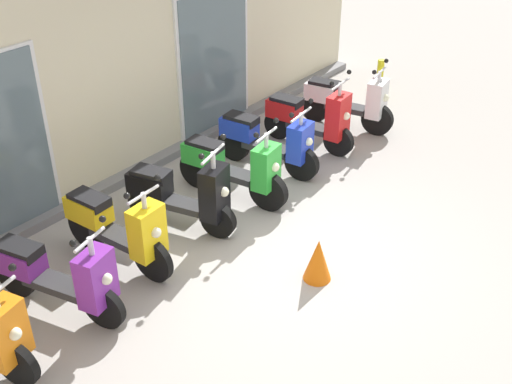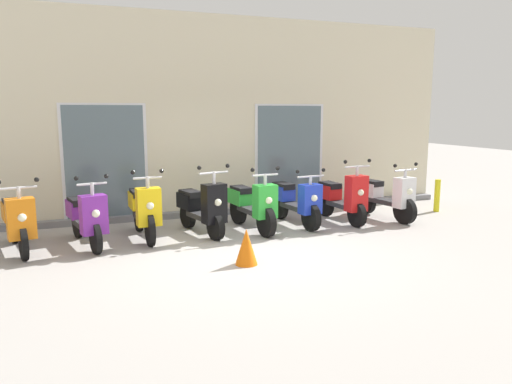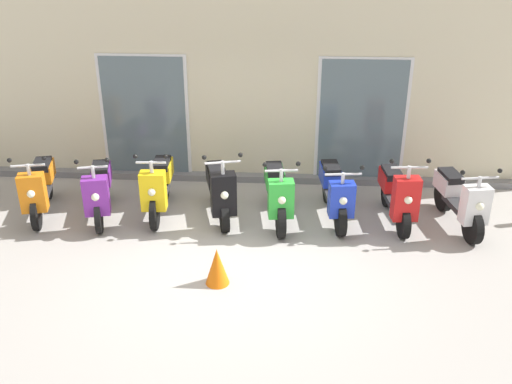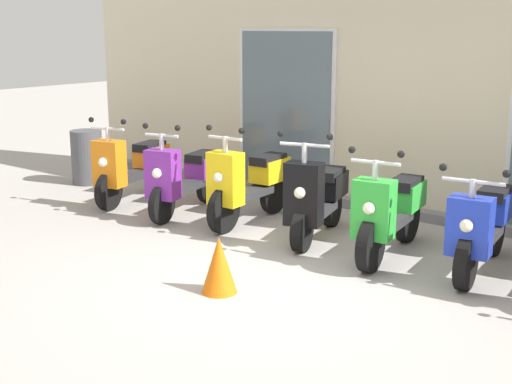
{
  "view_description": "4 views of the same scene",
  "coord_description": "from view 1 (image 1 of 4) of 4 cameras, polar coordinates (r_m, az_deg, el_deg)",
  "views": [
    {
      "loc": [
        -5.13,
        -3.57,
        4.62
      ],
      "look_at": [
        0.02,
        0.51,
        0.61
      ],
      "focal_mm": 45.13,
      "sensor_mm": 36.0,
      "label": 1
    },
    {
      "loc": [
        -2.34,
        -6.76,
        2.15
      ],
      "look_at": [
        0.42,
        0.83,
        0.78
      ],
      "focal_mm": 33.67,
      "sensor_mm": 36.0,
      "label": 2
    },
    {
      "loc": [
        0.69,
        -7.03,
        4.44
      ],
      "look_at": [
        0.21,
        0.54,
        0.83
      ],
      "focal_mm": 40.86,
      "sensor_mm": 36.0,
      "label": 3
    },
    {
      "loc": [
        3.6,
        -5.01,
        2.33
      ],
      "look_at": [
        -0.73,
        0.62,
        0.63
      ],
      "focal_mm": 48.74,
      "sensor_mm": 36.0,
      "label": 4
    }
  ],
  "objects": [
    {
      "name": "scooter_white",
      "position": [
        10.59,
        8.14,
        7.99
      ],
      "size": [
        0.67,
        1.59,
        1.17
      ],
      "color": "black",
      "rests_on": "ground_plane"
    },
    {
      "name": "scooter_green",
      "position": [
        8.52,
        -2.05,
        2.21
      ],
      "size": [
        0.59,
        1.66,
        1.21
      ],
      "color": "black",
      "rests_on": "ground_plane"
    },
    {
      "name": "scooter_blue",
      "position": [
        9.22,
        1.04,
        4.58
      ],
      "size": [
        0.62,
        1.65,
        1.13
      ],
      "color": "black",
      "rests_on": "ground_plane"
    },
    {
      "name": "storefront_facade",
      "position": [
        8.76,
        -13.37,
        12.92
      ],
      "size": [
        11.33,
        0.5,
        4.06
      ],
      "color": "beige",
      "rests_on": "ground_plane"
    },
    {
      "name": "curb_bollard",
      "position": [
        11.94,
        10.9,
        9.85
      ],
      "size": [
        0.12,
        0.12,
        0.7
      ],
      "primitive_type": "cylinder",
      "color": "yellow",
      "rests_on": "ground_plane"
    },
    {
      "name": "scooter_red",
      "position": [
        9.88,
        4.89,
        6.53
      ],
      "size": [
        0.61,
        1.54,
        1.27
      ],
      "color": "black",
      "rests_on": "ground_plane"
    },
    {
      "name": "scooter_black",
      "position": [
        7.95,
        -6.53,
        -0.19
      ],
      "size": [
        0.73,
        1.49,
        1.27
      ],
      "color": "black",
      "rests_on": "ground_plane"
    },
    {
      "name": "traffic_cone",
      "position": [
        7.21,
        5.51,
        -5.98
      ],
      "size": [
        0.32,
        0.32,
        0.52
      ],
      "primitive_type": "cone",
      "color": "orange",
      "rests_on": "ground_plane"
    },
    {
      "name": "scooter_purple",
      "position": [
        6.93,
        -17.24,
        -6.98
      ],
      "size": [
        0.69,
        1.62,
        1.21
      ],
      "color": "black",
      "rests_on": "ground_plane"
    },
    {
      "name": "ground_plane",
      "position": [
        7.77,
        2.87,
        -5.14
      ],
      "size": [
        40.0,
        40.0,
        0.0
      ],
      "primitive_type": "plane",
      "color": "#A8A39E"
    },
    {
      "name": "scooter_yellow",
      "position": [
        7.42,
        -12.15,
        -3.05
      ],
      "size": [
        0.52,
        1.61,
        1.24
      ],
      "color": "black",
      "rests_on": "ground_plane"
    }
  ]
}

